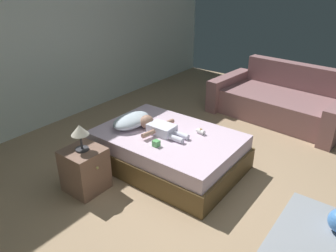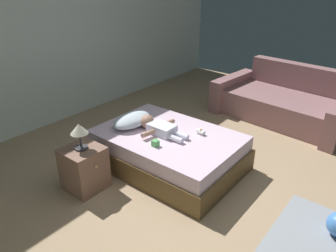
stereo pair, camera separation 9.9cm
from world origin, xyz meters
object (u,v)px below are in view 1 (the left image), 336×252
at_px(bed, 168,150).
at_px(toothbrush, 165,122).
at_px(toy_block, 156,143).
at_px(pillow, 131,120).
at_px(nightstand, 85,170).
at_px(baby, 158,127).
at_px(lamp, 80,132).
at_px(couch, 281,101).
at_px(baby_bottle, 201,131).

distance_m(bed, toothbrush, 0.39).
bearing_deg(toy_block, pillow, 69.49).
bearing_deg(bed, nightstand, 154.95).
xyz_separation_m(baby, toy_block, (-0.28, -0.19, -0.03)).
height_order(baby, toothbrush, baby).
xyz_separation_m(toothbrush, toy_block, (-0.54, -0.30, 0.03)).
bearing_deg(pillow, lamp, -176.04).
bearing_deg(bed, pillow, 102.51).
relative_size(bed, baby, 2.62).
relative_size(pillow, couch, 0.25).
height_order(toothbrush, lamp, lamp).
bearing_deg(lamp, toothbrush, -10.38).
bearing_deg(baby_bottle, baby, 122.90).
height_order(pillow, couch, couch).
xyz_separation_m(toothbrush, lamp, (-1.14, 0.21, 0.25)).
height_order(couch, toy_block, couch).
bearing_deg(toy_block, couch, -10.69).
height_order(bed, pillow, pillow).
relative_size(pillow, nightstand, 1.11).
bearing_deg(baby, couch, -16.32).
bearing_deg(lamp, bed, -25.05).
bearing_deg(nightstand, bed, -25.05).
bearing_deg(nightstand, toothbrush, -10.38).
relative_size(nightstand, toy_block, 6.70).
distance_m(pillow, lamp, 0.84).
distance_m(pillow, toothbrush, 0.43).
height_order(pillow, lamp, lamp).
xyz_separation_m(couch, toy_block, (-2.63, 0.50, 0.21)).
height_order(baby, couch, couch).
relative_size(toothbrush, lamp, 0.52).
xyz_separation_m(lamp, toy_block, (0.60, -0.51, -0.23)).
distance_m(bed, baby_bottle, 0.46).
distance_m(toy_block, baby_bottle, 0.60).
bearing_deg(toothbrush, bed, -134.86).
bearing_deg(bed, lamp, 154.95).
bearing_deg(nightstand, baby_bottle, -32.74).
relative_size(toothbrush, couch, 0.07).
bearing_deg(nightstand, lamp, 90.00).
xyz_separation_m(couch, lamp, (-3.24, 1.01, 0.43)).
relative_size(baby, toothbrush, 4.35).
bearing_deg(lamp, couch, -17.28).
bearing_deg(bed, baby_bottle, -53.27).
distance_m(baby, nightstand, 0.97).
bearing_deg(toy_block, baby_bottle, -22.84).
xyz_separation_m(nightstand, baby_bottle, (1.15, -0.74, 0.23)).
xyz_separation_m(bed, baby, (-0.04, 0.11, 0.29)).
xyz_separation_m(baby, lamp, (-0.88, 0.32, 0.20)).
xyz_separation_m(bed, toy_block, (-0.32, -0.08, 0.26)).
height_order(toothbrush, baby_bottle, baby_bottle).
distance_m(baby, couch, 2.47).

